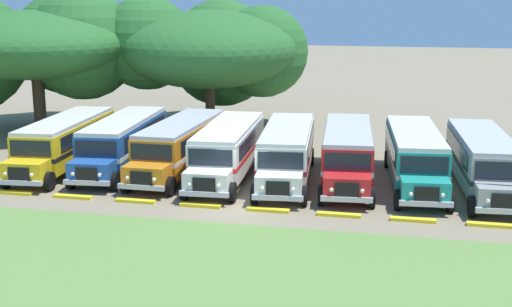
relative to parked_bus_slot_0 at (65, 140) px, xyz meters
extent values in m
plane|color=#84755B|center=(11.56, -5.25, -1.58)|extent=(220.00, 220.00, 0.00)
cube|color=olive|center=(11.56, -13.46, -1.58)|extent=(80.00, 11.33, 0.01)
cube|color=yellow|center=(-0.02, 0.31, -0.03)|extent=(3.21, 9.37, 2.10)
cube|color=black|center=(-0.02, 0.31, -0.20)|extent=(3.24, 9.39, 0.24)
cube|color=black|center=(1.22, 0.70, 0.47)|extent=(0.67, 7.98, 0.80)
cube|color=black|center=(-1.31, 0.51, 0.47)|extent=(0.67, 7.98, 0.80)
cube|color=beige|center=(-0.02, 0.31, 1.13)|extent=(3.12, 9.26, 0.22)
cube|color=yellow|center=(0.39, -4.98, -0.56)|extent=(2.30, 1.57, 1.05)
cube|color=black|center=(0.45, -5.72, -0.53)|extent=(1.10, 0.19, 0.70)
cube|color=#B7B7BC|center=(0.45, -5.75, -0.96)|extent=(2.41, 0.39, 0.24)
cube|color=black|center=(0.34, -4.31, 0.47)|extent=(2.20, 0.23, 0.84)
cube|color=black|center=(-0.39, 4.91, -0.14)|extent=(0.90, 0.13, 1.30)
sphere|color=#EAE5C6|center=(1.15, -5.71, -0.53)|extent=(0.20, 0.20, 0.20)
sphere|color=#EAE5C6|center=(-0.25, -5.82, -0.53)|extent=(0.20, 0.20, 0.20)
cylinder|color=black|center=(1.58, -4.78, -1.08)|extent=(0.36, 1.02, 1.00)
cylinder|color=black|center=(-0.81, -4.97, -1.08)|extent=(0.36, 1.02, 1.00)
cylinder|color=black|center=(0.94, 3.39, -1.08)|extent=(0.36, 1.02, 1.00)
cylinder|color=black|center=(-1.45, 3.20, -1.08)|extent=(0.36, 1.02, 1.00)
cube|color=#23519E|center=(3.26, 1.04, -0.03)|extent=(3.25, 9.37, 2.10)
cube|color=silver|center=(3.26, 1.04, -0.20)|extent=(3.28, 9.40, 0.24)
cube|color=black|center=(4.50, 1.44, 0.47)|extent=(0.70, 7.98, 0.80)
cube|color=black|center=(1.97, 1.23, 0.47)|extent=(0.70, 7.98, 0.80)
cube|color=beige|center=(3.26, 1.04, 1.13)|extent=(3.16, 9.27, 0.22)
cube|color=#23519E|center=(3.70, -4.24, -0.56)|extent=(2.31, 1.58, 1.05)
cube|color=black|center=(3.76, -4.98, -0.53)|extent=(1.10, 0.19, 0.70)
cube|color=#B7B7BC|center=(3.76, -5.02, -0.96)|extent=(2.41, 0.40, 0.24)
cube|color=black|center=(3.64, -3.58, 0.47)|extent=(2.20, 0.24, 0.84)
cube|color=silver|center=(2.88, 5.64, -0.14)|extent=(0.90, 0.13, 1.30)
sphere|color=#EAE5C6|center=(4.46, -4.97, -0.53)|extent=(0.20, 0.20, 0.20)
sphere|color=#EAE5C6|center=(3.06, -5.09, -0.53)|extent=(0.20, 0.20, 0.20)
cylinder|color=black|center=(4.88, -4.05, -1.08)|extent=(0.36, 1.02, 1.00)
cylinder|color=black|center=(2.49, -4.24, -1.08)|extent=(0.36, 1.02, 1.00)
cylinder|color=black|center=(4.21, 4.13, -1.08)|extent=(0.36, 1.02, 1.00)
cylinder|color=black|center=(1.82, 3.93, -1.08)|extent=(0.36, 1.02, 1.00)
cube|color=orange|center=(6.83, 0.88, -0.03)|extent=(2.64, 9.24, 2.10)
cube|color=white|center=(6.83, 0.88, -0.20)|extent=(2.67, 9.26, 0.24)
cube|color=black|center=(8.10, 1.16, 0.47)|extent=(0.17, 8.00, 0.80)
cube|color=black|center=(5.56, 1.20, 0.47)|extent=(0.17, 8.00, 0.80)
cube|color=#B2B2B7|center=(6.83, 0.88, 1.13)|extent=(2.56, 9.14, 0.22)
cube|color=orange|center=(6.74, -4.42, -0.56)|extent=(2.22, 1.43, 1.05)
cube|color=black|center=(6.73, -5.16, -0.53)|extent=(1.10, 0.12, 0.70)
cube|color=#B7B7BC|center=(6.73, -5.20, -0.96)|extent=(2.40, 0.24, 0.24)
cube|color=black|center=(6.75, -3.75, 0.47)|extent=(2.20, 0.09, 0.84)
cube|color=white|center=(6.90, 5.50, -0.14)|extent=(0.90, 0.07, 1.30)
sphere|color=#EAE5C6|center=(7.43, -5.22, -0.53)|extent=(0.20, 0.20, 0.20)
sphere|color=#EAE5C6|center=(6.03, -5.20, -0.53)|extent=(0.20, 0.20, 0.20)
cylinder|color=black|center=(7.95, -4.34, -1.08)|extent=(0.30, 1.00, 1.00)
cylinder|color=black|center=(5.55, -4.30, -1.08)|extent=(0.30, 1.00, 1.00)
cylinder|color=black|center=(8.07, 3.86, -1.08)|extent=(0.30, 1.00, 1.00)
cylinder|color=black|center=(5.67, 3.90, -1.08)|extent=(0.30, 1.00, 1.00)
cube|color=silver|center=(9.72, 0.41, -0.03)|extent=(3.04, 9.33, 2.10)
cube|color=red|center=(9.72, 0.41, -0.20)|extent=(3.07, 9.35, 0.24)
cube|color=black|center=(10.97, 0.78, 0.47)|extent=(0.51, 7.99, 0.80)
cube|color=black|center=(8.44, 0.63, 0.47)|extent=(0.51, 7.99, 0.80)
cube|color=silver|center=(9.72, 0.41, 1.13)|extent=(2.95, 9.23, 0.22)
cube|color=silver|center=(10.04, -4.88, -0.56)|extent=(2.28, 1.53, 1.05)
cube|color=black|center=(10.08, -5.62, -0.53)|extent=(1.10, 0.16, 0.70)
cube|color=#B7B7BC|center=(10.08, -5.66, -0.96)|extent=(2.41, 0.34, 0.24)
cube|color=black|center=(10.00, -4.22, 0.47)|extent=(2.20, 0.19, 0.84)
cube|color=red|center=(9.45, 5.02, -0.14)|extent=(0.90, 0.11, 1.30)
sphere|color=#EAE5C6|center=(10.78, -5.63, -0.53)|extent=(0.20, 0.20, 0.20)
sphere|color=#EAE5C6|center=(9.38, -5.71, -0.53)|extent=(0.20, 0.20, 0.20)
cylinder|color=black|center=(11.23, -4.71, -1.08)|extent=(0.34, 1.01, 1.00)
cylinder|color=black|center=(8.83, -4.86, -1.08)|extent=(0.34, 1.01, 1.00)
cylinder|color=black|center=(10.74, 3.47, -1.08)|extent=(0.34, 1.01, 1.00)
cylinder|color=black|center=(8.35, 3.33, -1.08)|extent=(0.34, 1.01, 1.00)
cube|color=silver|center=(12.99, 0.52, -0.03)|extent=(3.40, 9.40, 2.10)
cube|color=maroon|center=(12.99, 0.52, -0.20)|extent=(3.43, 9.43, 0.24)
cube|color=black|center=(14.23, 0.95, 0.47)|extent=(0.83, 7.96, 0.80)
cube|color=black|center=(11.70, 0.70, 0.47)|extent=(0.83, 7.96, 0.80)
cube|color=beige|center=(12.99, 0.52, 1.13)|extent=(3.31, 9.30, 0.22)
cube|color=silver|center=(13.52, -4.75, -0.56)|extent=(2.33, 1.61, 1.05)
cube|color=black|center=(13.59, -5.49, -0.53)|extent=(1.10, 0.21, 0.70)
cube|color=#B7B7BC|center=(13.60, -5.53, -0.96)|extent=(2.41, 0.44, 0.24)
cube|color=black|center=(13.45, -4.08, 0.47)|extent=(2.20, 0.28, 0.84)
cube|color=maroon|center=(12.53, 5.12, -0.14)|extent=(0.90, 0.15, 1.30)
sphere|color=#EAE5C6|center=(14.29, -5.47, -0.53)|extent=(0.20, 0.20, 0.20)
sphere|color=#EAE5C6|center=(12.90, -5.61, -0.53)|extent=(0.20, 0.20, 0.20)
cylinder|color=black|center=(14.70, -4.53, -1.08)|extent=(0.38, 1.02, 1.00)
cylinder|color=black|center=(12.31, -4.77, -1.08)|extent=(0.38, 1.02, 1.00)
cylinder|color=black|center=(13.89, 3.63, -1.08)|extent=(0.38, 1.02, 1.00)
cylinder|color=black|center=(11.50, 3.39, -1.08)|extent=(0.38, 1.02, 1.00)
cube|color=red|center=(16.23, 1.00, -0.03)|extent=(3.27, 9.38, 2.10)
cube|color=white|center=(16.23, 1.00, -0.20)|extent=(3.30, 9.40, 0.24)
cube|color=black|center=(17.47, 1.40, 0.47)|extent=(0.72, 7.97, 0.80)
cube|color=black|center=(14.94, 1.19, 0.47)|extent=(0.72, 7.97, 0.80)
cube|color=#B2B2B7|center=(16.23, 1.00, 1.13)|extent=(3.18, 9.27, 0.22)
cube|color=red|center=(16.67, -4.28, -0.56)|extent=(2.31, 1.58, 1.05)
cube|color=black|center=(16.74, -5.02, -0.53)|extent=(1.10, 0.19, 0.70)
cube|color=#B7B7BC|center=(16.74, -5.06, -0.96)|extent=(2.41, 0.40, 0.24)
cube|color=black|center=(16.62, -3.62, 0.47)|extent=(2.20, 0.25, 0.84)
cube|color=white|center=(15.84, 5.60, -0.14)|extent=(0.90, 0.14, 1.30)
sphere|color=#EAE5C6|center=(17.44, -5.01, -0.53)|extent=(0.20, 0.20, 0.20)
sphere|color=#EAE5C6|center=(16.04, -5.13, -0.53)|extent=(0.20, 0.20, 0.20)
cylinder|color=black|center=(17.86, -4.08, -1.08)|extent=(0.36, 1.02, 1.00)
cylinder|color=black|center=(15.47, -4.29, -1.08)|extent=(0.36, 1.02, 1.00)
cylinder|color=black|center=(17.17, 4.09, -1.08)|extent=(0.36, 1.02, 1.00)
cylinder|color=black|center=(14.78, 3.89, -1.08)|extent=(0.36, 1.02, 1.00)
cube|color=teal|center=(19.76, 1.07, -0.03)|extent=(3.32, 9.39, 2.10)
cube|color=white|center=(19.76, 1.07, -0.20)|extent=(3.35, 9.41, 0.24)
cube|color=black|center=(21.00, 1.48, 0.47)|extent=(0.76, 7.97, 0.80)
cube|color=black|center=(18.47, 1.25, 0.47)|extent=(0.76, 7.97, 0.80)
cube|color=beige|center=(19.76, 1.07, 1.13)|extent=(3.23, 9.28, 0.22)
cube|color=teal|center=(20.24, -4.21, -0.56)|extent=(2.32, 1.59, 1.05)
cube|color=black|center=(20.30, -4.95, -0.53)|extent=(1.10, 0.20, 0.70)
cube|color=#B7B7BC|center=(20.31, -4.99, -0.96)|extent=(2.41, 0.41, 0.24)
cube|color=black|center=(20.18, -3.54, 0.47)|extent=(2.20, 0.26, 0.84)
cube|color=white|center=(19.34, 5.67, -0.14)|extent=(0.90, 0.14, 1.30)
sphere|color=#EAE5C6|center=(21.00, -4.93, -0.53)|extent=(0.20, 0.20, 0.20)
sphere|color=#EAE5C6|center=(19.61, -5.06, -0.53)|extent=(0.20, 0.20, 0.20)
cylinder|color=black|center=(21.42, -4.00, -1.08)|extent=(0.37, 1.02, 1.00)
cylinder|color=black|center=(19.03, -4.22, -1.08)|extent=(0.37, 1.02, 1.00)
cylinder|color=black|center=(20.69, 4.16, -1.08)|extent=(0.37, 1.02, 1.00)
cylinder|color=black|center=(18.29, 3.95, -1.08)|extent=(0.37, 1.02, 1.00)
cube|color=#9E9993|center=(23.16, 0.70, -0.03)|extent=(3.12, 9.35, 2.10)
cube|color=#282828|center=(23.16, 0.70, -0.20)|extent=(3.15, 9.37, 0.24)
cube|color=black|center=(24.41, 1.09, 0.47)|extent=(0.59, 7.98, 0.80)
cube|color=black|center=(21.88, 0.91, 0.47)|extent=(0.59, 7.98, 0.80)
cube|color=#B2B2B7|center=(23.16, 0.70, 1.13)|extent=(3.04, 9.24, 0.22)
cube|color=#9E9993|center=(23.53, -4.59, -0.56)|extent=(2.29, 1.55, 1.05)
cube|color=black|center=(23.58, -5.33, -0.53)|extent=(1.10, 0.17, 0.70)
cube|color=#B7B7BC|center=(23.58, -5.37, -0.96)|extent=(2.41, 0.36, 0.24)
cube|color=black|center=(23.48, -3.92, 0.47)|extent=(2.20, 0.21, 0.84)
cube|color=#282828|center=(22.85, 5.31, -0.14)|extent=(0.90, 0.12, 1.30)
sphere|color=#EAE5C6|center=(22.88, -5.42, -0.53)|extent=(0.20, 0.20, 0.20)
cylinder|color=black|center=(22.32, -4.57, -1.08)|extent=(0.35, 1.02, 1.00)
cylinder|color=black|center=(24.16, 3.77, -1.08)|extent=(0.35, 1.02, 1.00)
cylinder|color=black|center=(21.76, 3.61, -1.08)|extent=(0.35, 1.02, 1.00)
cube|color=yellow|center=(0.09, -5.76, -1.51)|extent=(2.00, 0.36, 0.15)
cube|color=yellow|center=(3.37, -5.76, -1.51)|extent=(2.00, 0.36, 0.15)
cube|color=yellow|center=(6.64, -5.76, -1.51)|extent=(2.00, 0.36, 0.15)
cube|color=yellow|center=(9.92, -5.76, -1.51)|extent=(2.00, 0.36, 0.15)
cube|color=yellow|center=(13.20, -5.76, -1.51)|extent=(2.00, 0.36, 0.15)
cube|color=yellow|center=(16.47, -5.76, -1.51)|extent=(2.00, 0.36, 0.15)
cube|color=yellow|center=(19.75, -5.76, -1.51)|extent=(2.00, 0.36, 0.15)
cube|color=yellow|center=(23.02, -5.76, -1.51)|extent=(2.00, 0.36, 0.15)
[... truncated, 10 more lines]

